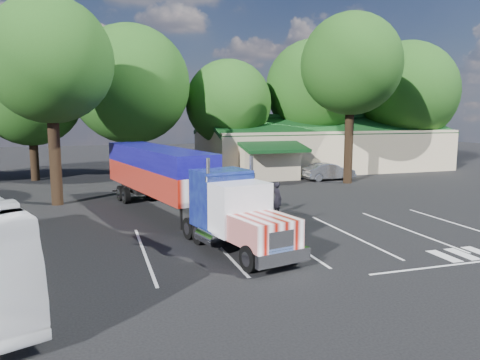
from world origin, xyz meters
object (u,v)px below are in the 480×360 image
object	(u,v)px
woman	(277,198)
silver_sedan	(329,171)
bicycle	(239,185)
semi_truck	(173,179)

from	to	relation	value
woman	silver_sedan	size ratio (longest dim) A/B	0.42
woman	bicycle	size ratio (longest dim) A/B	1.03
bicycle	silver_sedan	bearing A→B (deg)	7.46
semi_truck	woman	world-z (taller)	semi_truck
semi_truck	woman	distance (m)	5.96
semi_truck	bicycle	distance (m)	9.58
semi_truck	bicycle	xyz separation A→B (m)	(5.99, 7.27, -1.74)
semi_truck	silver_sedan	distance (m)	18.47
silver_sedan	semi_truck	bearing A→B (deg)	123.87
silver_sedan	woman	bearing A→B (deg)	139.18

